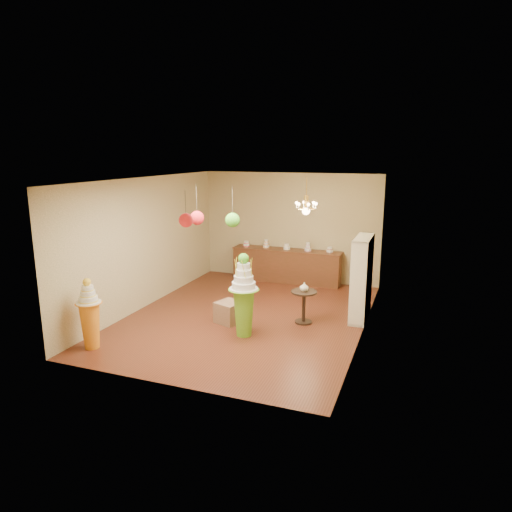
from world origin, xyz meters
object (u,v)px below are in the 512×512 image
(pedestal_green, at_px, (244,301))
(sideboard, at_px, (286,265))
(pedestal_orange, at_px, (90,319))
(round_table, at_px, (304,302))

(pedestal_green, height_order, sideboard, pedestal_green)
(pedestal_orange, relative_size, sideboard, 0.44)
(pedestal_orange, height_order, round_table, pedestal_orange)
(pedestal_orange, bearing_deg, round_table, 37.89)
(pedestal_orange, distance_m, sideboard, 5.89)
(round_table, bearing_deg, pedestal_orange, -142.11)
(sideboard, height_order, round_table, sideboard)
(pedestal_green, distance_m, pedestal_orange, 2.87)
(pedestal_orange, xyz_separation_m, sideboard, (2.10, 5.51, -0.08))
(pedestal_green, relative_size, pedestal_orange, 1.24)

